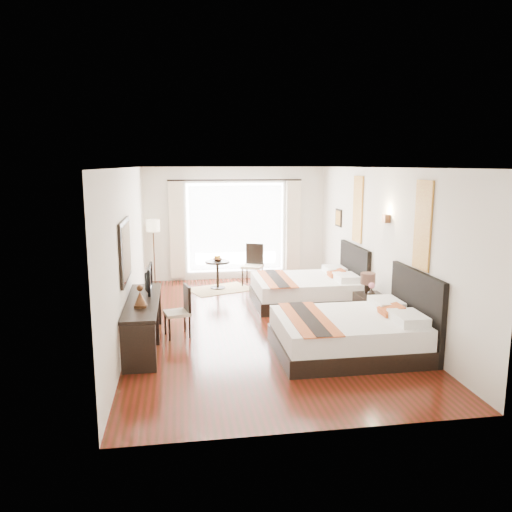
{
  "coord_description": "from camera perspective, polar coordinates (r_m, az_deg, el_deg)",
  "views": [
    {
      "loc": [
        -1.38,
        -8.57,
        2.85
      ],
      "look_at": [
        -0.04,
        0.13,
        1.23
      ],
      "focal_mm": 35.0,
      "sensor_mm": 36.0,
      "label": 1
    }
  ],
  "objects": [
    {
      "name": "window_glass",
      "position": [
        12.47,
        -2.36,
        3.25
      ],
      "size": [
        2.4,
        0.02,
        2.2
      ],
      "primitive_type": "cube",
      "color": "white",
      "rests_on": "wall_window"
    },
    {
      "name": "wall_sconce",
      "position": [
        9.01,
        14.65,
        4.15
      ],
      "size": [
        0.1,
        0.14,
        0.14
      ],
      "primitive_type": "cube",
      "color": "#442918",
      "rests_on": "wall_headboard"
    },
    {
      "name": "jute_rug",
      "position": [
        11.61,
        -4.12,
        -3.81
      ],
      "size": [
        1.61,
        1.36,
        0.01
      ],
      "primitive_type": "cube",
      "rotation": [
        0.0,
        0.0,
        0.36
      ],
      "color": "tan",
      "rests_on": "floor"
    },
    {
      "name": "mirror_glass",
      "position": [
        7.91,
        -14.56,
        0.61
      ],
      "size": [
        0.01,
        1.12,
        0.82
      ],
      "primitive_type": "cube",
      "color": "white",
      "rests_on": "mirror_frame"
    },
    {
      "name": "fruit_bowl",
      "position": [
        11.57,
        -4.42,
        -0.42
      ],
      "size": [
        0.28,
        0.28,
        0.05
      ],
      "primitive_type": "imported",
      "rotation": [
        0.0,
        0.0,
        0.35
      ],
      "color": "#462B19",
      "rests_on": "side_table"
    },
    {
      "name": "art_panel_far",
      "position": [
        10.43,
        11.55,
        5.25
      ],
      "size": [
        0.03,
        0.5,
        1.35
      ],
      "primitive_type": "cube",
      "color": "#994016",
      "rests_on": "wall_headboard"
    },
    {
      "name": "drape_right",
      "position": [
        12.62,
        4.26,
        3.23
      ],
      "size": [
        0.35,
        0.14,
        2.35
      ],
      "primitive_type": "cube",
      "color": "beige",
      "rests_on": "floor"
    },
    {
      "name": "mirror_frame",
      "position": [
        7.91,
        -14.74,
        0.6
      ],
      "size": [
        0.04,
        1.25,
        0.95
      ],
      "primitive_type": "cube",
      "color": "black",
      "rests_on": "wall_desk"
    },
    {
      "name": "art_panel_near",
      "position": [
        7.9,
        18.52,
        3.33
      ],
      "size": [
        0.03,
        0.5,
        1.35
      ],
      "primitive_type": "cube",
      "color": "#994016",
      "rests_on": "wall_headboard"
    },
    {
      "name": "wall_desk",
      "position": [
        8.73,
        -14.33,
        0.52
      ],
      "size": [
        0.01,
        7.5,
        2.8
      ],
      "primitive_type": "cube",
      "color": "silver",
      "rests_on": "floor"
    },
    {
      "name": "ceiling",
      "position": [
        8.68,
        0.39,
        10.01
      ],
      "size": [
        4.5,
        7.5,
        0.02
      ],
      "primitive_type": "cube",
      "color": "white",
      "rests_on": "wall_headboard"
    },
    {
      "name": "drape_left",
      "position": [
        12.3,
        -9.04,
        2.94
      ],
      "size": [
        0.35,
        0.14,
        2.35
      ],
      "primitive_type": "cube",
      "color": "beige",
      "rests_on": "floor"
    },
    {
      "name": "floor_lamp",
      "position": [
        12.04,
        -11.67,
        2.93
      ],
      "size": [
        0.32,
        0.32,
        1.57
      ],
      "color": "black",
      "rests_on": "floor"
    },
    {
      "name": "bed_near",
      "position": [
        7.85,
        11.03,
        -8.57
      ],
      "size": [
        2.22,
        1.73,
        1.25
      ],
      "color": "black",
      "rests_on": "floor"
    },
    {
      "name": "desk_chair",
      "position": [
        8.55,
        -8.86,
        -7.34
      ],
      "size": [
        0.48,
        0.48,
        0.87
      ],
      "rotation": [
        0.0,
        0.0,
        3.37
      ],
      "color": "beige",
      "rests_on": "floor"
    },
    {
      "name": "side_table",
      "position": [
        11.63,
        -4.41,
        -2.15
      ],
      "size": [
        0.57,
        0.57,
        0.66
      ],
      "primitive_type": "cylinder",
      "color": "black",
      "rests_on": "floor"
    },
    {
      "name": "floor",
      "position": [
        9.14,
        0.36,
        -7.81
      ],
      "size": [
        4.5,
        7.5,
        0.01
      ],
      "primitive_type": "cube",
      "color": "#3A190A",
      "rests_on": "ground"
    },
    {
      "name": "window_chair",
      "position": [
        11.93,
        -0.38,
        -1.94
      ],
      "size": [
        0.6,
        0.6,
        0.98
      ],
      "rotation": [
        0.0,
        0.0,
        -1.99
      ],
      "color": "beige",
      "rests_on": "floor"
    },
    {
      "name": "wall_entry",
      "position": [
        5.22,
        6.96,
        -5.78
      ],
      "size": [
        4.5,
        0.01,
        2.8
      ],
      "primitive_type": "cube",
      "color": "silver",
      "rests_on": "floor"
    },
    {
      "name": "vase",
      "position": [
        9.06,
        13.05,
        -4.44
      ],
      "size": [
        0.18,
        0.18,
        0.14
      ],
      "primitive_type": "imported",
      "rotation": [
        0.0,
        0.0,
        -0.4
      ],
      "color": "black",
      "rests_on": "nightstand"
    },
    {
      "name": "wall_window",
      "position": [
        12.47,
        -2.37,
        3.72
      ],
      "size": [
        4.5,
        0.01,
        2.8
      ],
      "primitive_type": "cube",
      "color": "silver",
      "rests_on": "floor"
    },
    {
      "name": "sheer_curtain",
      "position": [
        12.41,
        -2.33,
        3.22
      ],
      "size": [
        2.3,
        0.02,
        2.1
      ],
      "primitive_type": "cube",
      "color": "white",
      "rests_on": "wall_window"
    },
    {
      "name": "bronze_figurine",
      "position": [
        7.63,
        -13.1,
        -4.64
      ],
      "size": [
        0.22,
        0.22,
        0.3
      ],
      "primitive_type": null,
      "rotation": [
        0.0,
        0.0,
        -0.09
      ],
      "color": "#442918",
      "rests_on": "console_desk"
    },
    {
      "name": "television",
      "position": [
        8.54,
        -12.53,
        -2.54
      ],
      "size": [
        0.1,
        0.76,
        0.44
      ],
      "primitive_type": "imported",
      "rotation": [
        0.0,
        0.0,
        1.57
      ],
      "color": "black",
      "rests_on": "console_desk"
    },
    {
      "name": "nightstand",
      "position": [
        9.24,
        12.9,
        -6.02
      ],
      "size": [
        0.47,
        0.58,
        0.56
      ],
      "primitive_type": "cube",
      "color": "black",
      "rests_on": "floor"
    },
    {
      "name": "table_lamp",
      "position": [
        9.25,
        12.67,
        -2.73
      ],
      "size": [
        0.27,
        0.27,
        0.42
      ],
      "color": "black",
      "rests_on": "nightstand"
    },
    {
      "name": "bed_far",
      "position": [
        10.41,
        6.06,
        -3.77
      ],
      "size": [
        2.15,
        1.67,
        1.21
      ],
      "color": "black",
      "rests_on": "floor"
    },
    {
      "name": "console_desk",
      "position": [
        8.16,
        -12.74,
        -7.48
      ],
      "size": [
        0.5,
        2.2,
        0.76
      ],
      "primitive_type": "cube",
      "color": "black",
      "rests_on": "floor"
    },
    {
      "name": "wall_headboard",
      "position": [
        9.42,
        13.99,
        1.24
      ],
      "size": [
        0.01,
        7.5,
        2.8
      ],
      "primitive_type": "cube",
      "color": "silver",
      "rests_on": "floor"
    }
  ]
}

